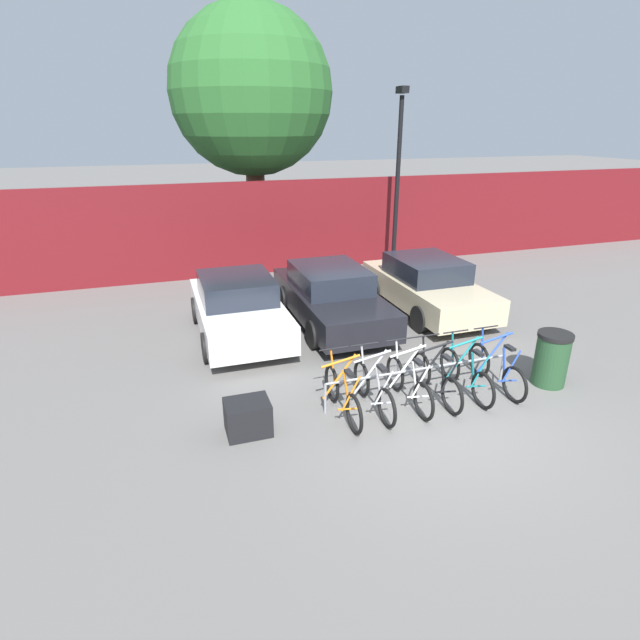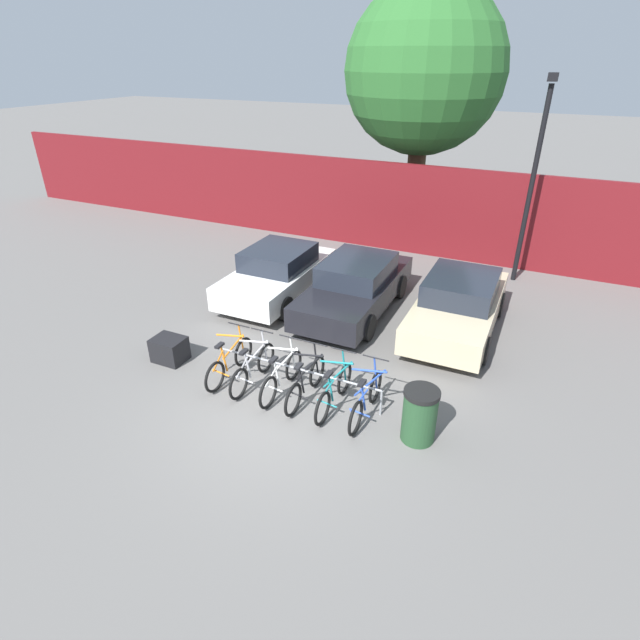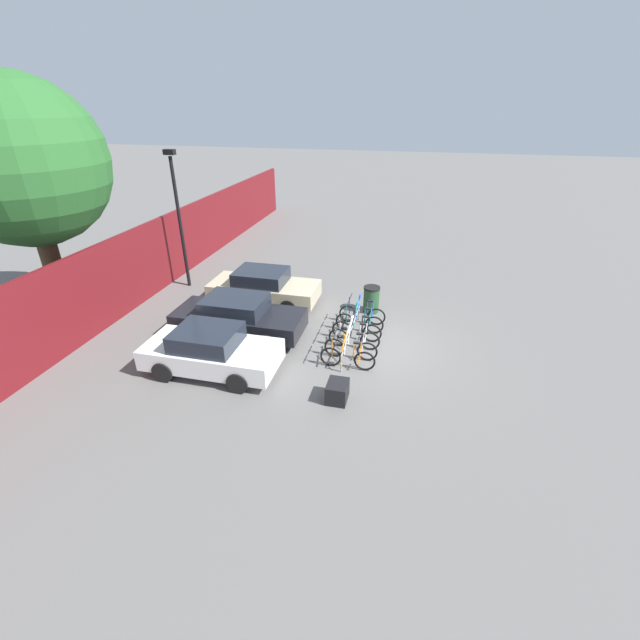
# 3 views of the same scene
# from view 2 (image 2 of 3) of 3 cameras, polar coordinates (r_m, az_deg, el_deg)

# --- Properties ---
(ground_plane) EXTENTS (120.00, 120.00, 0.00)m
(ground_plane) POSITION_cam_2_polar(r_m,az_deg,el_deg) (9.77, -4.24, -10.28)
(ground_plane) COLOR #605E5B
(hoarding_wall) EXTENTS (36.00, 0.16, 2.94)m
(hoarding_wall) POSITION_cam_2_polar(r_m,az_deg,el_deg) (17.19, 11.36, 12.15)
(hoarding_wall) COLOR maroon
(hoarding_wall) RESTS_ON ground
(bike_rack) EXTENTS (3.58, 0.04, 0.57)m
(bike_rack) POSITION_cam_2_polar(r_m,az_deg,el_deg) (9.97, -2.62, -5.88)
(bike_rack) COLOR gray
(bike_rack) RESTS_ON ground
(bicycle_orange) EXTENTS (0.68, 1.71, 1.05)m
(bicycle_orange) POSITION_cam_2_polar(r_m,az_deg,el_deg) (10.62, -10.29, -4.74)
(bicycle_orange) COLOR black
(bicycle_orange) RESTS_ON ground
(bicycle_silver) EXTENTS (0.68, 1.71, 1.05)m
(bicycle_silver) POSITION_cam_2_polar(r_m,az_deg,el_deg) (10.34, -7.69, -5.50)
(bicycle_silver) COLOR black
(bicycle_silver) RESTS_ON ground
(bicycle_white) EXTENTS (0.68, 1.71, 1.05)m
(bicycle_white) POSITION_cam_2_polar(r_m,az_deg,el_deg) (10.04, -4.44, -6.43)
(bicycle_white) COLOR black
(bicycle_white) RESTS_ON ground
(bicycle_black) EXTENTS (0.68, 1.71, 1.05)m
(bicycle_black) POSITION_cam_2_polar(r_m,az_deg,el_deg) (9.83, -1.66, -7.20)
(bicycle_black) COLOR black
(bicycle_black) RESTS_ON ground
(bicycle_teal) EXTENTS (0.68, 1.71, 1.05)m
(bicycle_teal) POSITION_cam_2_polar(r_m,az_deg,el_deg) (9.62, 1.62, -8.09)
(bicycle_teal) COLOR black
(bicycle_teal) RESTS_ON ground
(bicycle_blue) EXTENTS (0.68, 1.71, 1.05)m
(bicycle_blue) POSITION_cam_2_polar(r_m,az_deg,el_deg) (9.43, 5.28, -9.05)
(bicycle_blue) COLOR black
(bicycle_blue) RESTS_ON ground
(car_white) EXTENTS (1.91, 4.01, 1.40)m
(car_white) POSITION_cam_2_polar(r_m,az_deg,el_deg) (13.92, -4.85, 5.37)
(car_white) COLOR silver
(car_white) RESTS_ON ground
(car_black) EXTENTS (1.91, 4.46, 1.40)m
(car_black) POSITION_cam_2_polar(r_m,az_deg,el_deg) (13.10, 4.08, 3.89)
(car_black) COLOR black
(car_black) RESTS_ON ground
(car_beige) EXTENTS (1.91, 4.27, 1.40)m
(car_beige) POSITION_cam_2_polar(r_m,az_deg,el_deg) (12.55, 15.52, 1.72)
(car_beige) COLOR #C1B28E
(car_beige) RESTS_ON ground
(lamp_post) EXTENTS (0.24, 0.44, 5.64)m
(lamp_post) POSITION_cam_2_polar(r_m,az_deg,el_deg) (15.40, 23.26, 15.18)
(lamp_post) COLOR black
(lamp_post) RESTS_ON ground
(trash_bin) EXTENTS (0.63, 0.63, 1.03)m
(trash_bin) POSITION_cam_2_polar(r_m,az_deg,el_deg) (8.99, 11.31, -10.59)
(trash_bin) COLOR #234728
(trash_bin) RESTS_ON ground
(cargo_crate) EXTENTS (0.70, 0.56, 0.55)m
(cargo_crate) POSITION_cam_2_polar(r_m,az_deg,el_deg) (11.56, -16.82, -3.23)
(cargo_crate) COLOR black
(cargo_crate) RESTS_ON ground
(tree_behind_hoarding) EXTENTS (5.29, 5.29, 8.21)m
(tree_behind_hoarding) POSITION_cam_2_polar(r_m,az_deg,el_deg) (18.50, 11.86, 26.01)
(tree_behind_hoarding) COLOR brown
(tree_behind_hoarding) RESTS_ON ground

